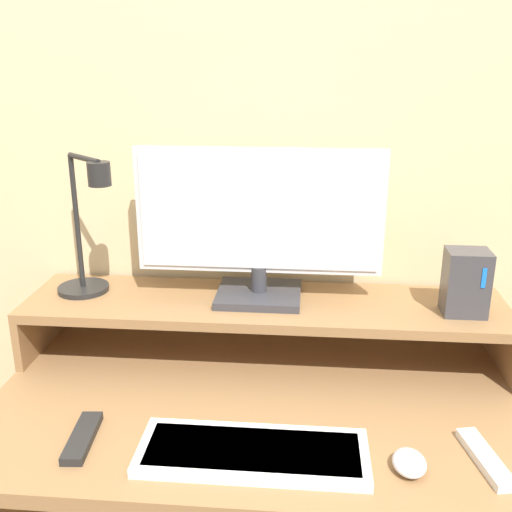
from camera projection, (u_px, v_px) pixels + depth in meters
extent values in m
cube|color=beige|center=(270.00, 144.00, 1.42)|extent=(6.00, 0.05, 2.50)
cube|color=olive|center=(257.00, 405.00, 1.24)|extent=(1.10, 0.64, 0.03)
cube|color=olive|center=(41.00, 324.00, 1.44)|extent=(0.02, 0.26, 0.12)
cube|color=olive|center=(503.00, 342.00, 1.35)|extent=(0.02, 0.26, 0.12)
cube|color=olive|center=(265.00, 305.00, 1.38)|extent=(1.10, 0.26, 0.02)
cube|color=#38383D|center=(259.00, 294.00, 1.38)|extent=(0.19, 0.17, 0.02)
cylinder|color=#38383D|center=(259.00, 279.00, 1.37)|extent=(0.04, 0.04, 0.06)
cube|color=silver|center=(259.00, 211.00, 1.33)|extent=(0.55, 0.02, 0.28)
cube|color=silver|center=(259.00, 213.00, 1.32)|extent=(0.53, 0.01, 0.26)
cylinder|color=black|center=(84.00, 288.00, 1.43)|extent=(0.12, 0.12, 0.01)
cylinder|color=black|center=(77.00, 223.00, 1.38)|extent=(0.01, 0.01, 0.31)
cylinder|color=black|center=(84.00, 158.00, 1.28)|extent=(0.10, 0.09, 0.01)
cylinder|color=black|center=(99.00, 174.00, 1.25)|extent=(0.05, 0.05, 0.05)
cube|color=#3D3D42|center=(466.00, 282.00, 1.28)|extent=(0.09, 0.08, 0.14)
cube|color=#1972F2|center=(484.00, 278.00, 1.24)|extent=(0.01, 0.00, 0.04)
cube|color=white|center=(253.00, 453.00, 1.06)|extent=(0.41, 0.15, 0.02)
cube|color=silver|center=(253.00, 450.00, 1.05)|extent=(0.37, 0.12, 0.01)
ellipsoid|color=silver|center=(409.00, 463.00, 1.02)|extent=(0.06, 0.08, 0.03)
cube|color=black|center=(82.00, 438.00, 1.10)|extent=(0.05, 0.15, 0.02)
cube|color=white|center=(485.00, 458.00, 1.04)|extent=(0.07, 0.16, 0.02)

